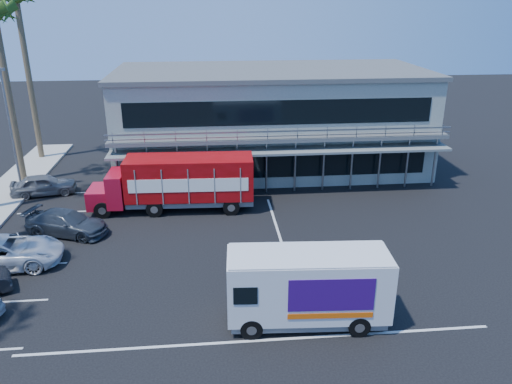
{
  "coord_description": "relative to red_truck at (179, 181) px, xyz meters",
  "views": [
    {
      "loc": [
        -1.62,
        -21.41,
        12.08
      ],
      "look_at": [
        0.8,
        3.53,
        2.3
      ],
      "focal_mm": 35.0,
      "sensor_mm": 36.0,
      "label": 1
    }
  ],
  "objects": [
    {
      "name": "light_pole_far",
      "position": [
        -10.66,
        4.03,
        2.69
      ],
      "size": [
        0.5,
        0.25,
        8.09
      ],
      "color": "gray",
      "rests_on": "ground"
    },
    {
      "name": "ground",
      "position": [
        3.54,
        -6.97,
        -1.81
      ],
      "size": [
        120.0,
        120.0,
        0.0
      ],
      "primitive_type": "plane",
      "color": "black",
      "rests_on": "ground"
    },
    {
      "name": "white_van",
      "position": [
        5.53,
        -11.97,
        -0.2
      ],
      "size": [
        6.35,
        2.5,
        3.05
      ],
      "rotation": [
        0.0,
        0.0,
        -0.06
      ],
      "color": "silver",
      "rests_on": "ground"
    },
    {
      "name": "red_truck",
      "position": [
        0.0,
        0.0,
        0.0
      ],
      "size": [
        9.87,
        2.71,
        3.3
      ],
      "rotation": [
        0.0,
        0.0,
        -0.04
      ],
      "color": "#AD0D22",
      "rests_on": "ground"
    },
    {
      "name": "parked_car_e",
      "position": [
        -8.96,
        3.32,
        -1.12
      ],
      "size": [
        4.29,
        2.39,
        1.38
      ],
      "primitive_type": "imported",
      "rotation": [
        0.0,
        0.0,
        1.77
      ],
      "color": "slate",
      "rests_on": "ground"
    },
    {
      "name": "parked_car_c",
      "position": [
        -8.02,
        -6.17,
        -1.07
      ],
      "size": [
        5.51,
        2.84,
        1.49
      ],
      "primitive_type": "imported",
      "rotation": [
        0.0,
        0.0,
        1.64
      ],
      "color": "silver",
      "rests_on": "ground"
    },
    {
      "name": "building",
      "position": [
        6.54,
        7.97,
        1.85
      ],
      "size": [
        22.4,
        12.0,
        7.3
      ],
      "color": "gray",
      "rests_on": "ground"
    },
    {
      "name": "parked_car_d",
      "position": [
        -5.96,
        -2.86,
        -1.15
      ],
      "size": [
        4.88,
        3.24,
        1.31
      ],
      "primitive_type": "imported",
      "rotation": [
        0.0,
        0.0,
        1.23
      ],
      "color": "#303740",
      "rests_on": "ground"
    },
    {
      "name": "palm_f",
      "position": [
        -11.56,
        11.53,
        9.66
      ],
      "size": [
        2.8,
        2.8,
        13.25
      ],
      "color": "brown",
      "rests_on": "ground"
    }
  ]
}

